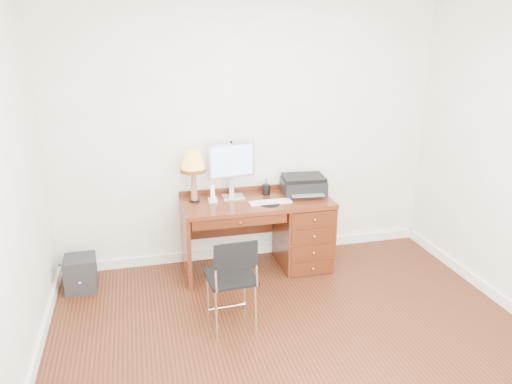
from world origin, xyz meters
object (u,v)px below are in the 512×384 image
object	(u,v)px
phone	(213,197)
leg_lamp	(193,165)
monitor	(232,163)
equipment_box	(81,273)
chair	(232,274)
printer	(303,185)
desk	(287,228)

from	to	relation	value
phone	leg_lamp	bearing A→B (deg)	162.59
monitor	equipment_box	bearing A→B (deg)	178.30
leg_lamp	phone	distance (m)	0.38
leg_lamp	chair	distance (m)	1.30
phone	chair	size ratio (longest dim) A/B	0.21
printer	phone	bearing A→B (deg)	-173.61
desk	monitor	xyz separation A→B (m)	(-0.54, 0.18, 0.69)
printer	equipment_box	world-z (taller)	printer
desk	chair	size ratio (longest dim) A/B	1.81
monitor	leg_lamp	bearing A→B (deg)	179.12
equipment_box	phone	bearing A→B (deg)	3.63
desk	leg_lamp	xyz separation A→B (m)	(-0.94, 0.11, 0.72)
equipment_box	desk	bearing A→B (deg)	0.39
monitor	phone	world-z (taller)	monitor
chair	equipment_box	xyz separation A→B (m)	(-1.29, 0.98, -0.33)
monitor	equipment_box	distance (m)	1.81
leg_lamp	chair	size ratio (longest dim) A/B	0.63
leg_lamp	equipment_box	world-z (taller)	leg_lamp
monitor	phone	bearing A→B (deg)	-162.44
desk	leg_lamp	size ratio (longest dim) A/B	2.89
desk	printer	bearing A→B (deg)	22.91
monitor	phone	xyz separation A→B (m)	(-0.22, -0.11, -0.30)
chair	equipment_box	world-z (taller)	chair
leg_lamp	phone	xyz separation A→B (m)	(0.18, -0.05, -0.33)
leg_lamp	equipment_box	bearing A→B (deg)	-172.44
printer	leg_lamp	distance (m)	1.17
phone	equipment_box	bearing A→B (deg)	-176.23
desk	phone	world-z (taller)	phone
monitor	phone	size ratio (longest dim) A/B	3.25
phone	monitor	bearing A→B (deg)	26.66
desk	chair	xyz separation A→B (m)	(-0.78, -1.02, 0.09)
printer	equipment_box	bearing A→B (deg)	-171.98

